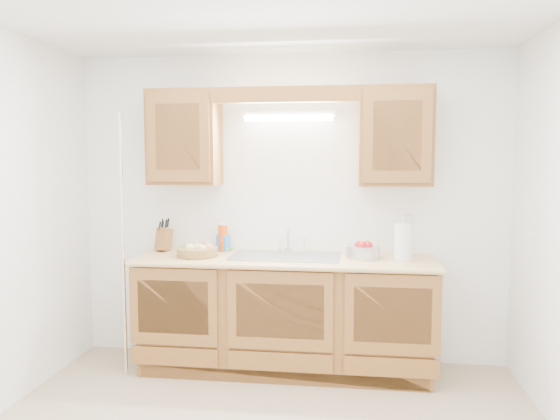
% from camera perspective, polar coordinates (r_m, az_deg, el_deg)
% --- Properties ---
extents(room, '(3.52, 3.50, 2.50)m').
position_cam_1_polar(room, '(3.01, -2.22, -2.39)').
color(room, '#C5B08E').
rests_on(room, ground).
extents(base_cabinets, '(2.20, 0.60, 0.86)m').
position_cam_1_polar(base_cabinets, '(4.34, 0.54, -10.91)').
color(base_cabinets, '#93612B').
rests_on(base_cabinets, ground).
extents(countertop, '(2.30, 0.63, 0.04)m').
position_cam_1_polar(countertop, '(4.23, 0.52, -5.23)').
color(countertop, '#DABB72').
rests_on(countertop, base_cabinets).
extents(upper_cabinet_left, '(0.55, 0.33, 0.75)m').
position_cam_1_polar(upper_cabinet_left, '(4.48, -9.91, 7.44)').
color(upper_cabinet_left, '#93612B').
rests_on(upper_cabinet_left, room).
extents(upper_cabinet_right, '(0.55, 0.33, 0.75)m').
position_cam_1_polar(upper_cabinet_right, '(4.29, 11.95, 7.50)').
color(upper_cabinet_right, '#93612B').
rests_on(upper_cabinet_right, room).
extents(valance, '(2.20, 0.05, 0.12)m').
position_cam_1_polar(valance, '(4.19, 0.54, 11.99)').
color(valance, '#93612B').
rests_on(valance, room).
extents(fluorescent_fixture, '(0.76, 0.08, 0.08)m').
position_cam_1_polar(fluorescent_fixture, '(4.40, 0.91, 9.80)').
color(fluorescent_fixture, white).
rests_on(fluorescent_fixture, room).
extents(sink, '(0.84, 0.46, 0.36)m').
position_cam_1_polar(sink, '(4.26, 0.56, -5.86)').
color(sink, '#9E9EA3').
rests_on(sink, countertop).
extents(wire_shelf_pole, '(0.03, 0.03, 2.00)m').
position_cam_1_polar(wire_shelf_pole, '(4.28, -16.08, -3.67)').
color(wire_shelf_pole, silver).
rests_on(wire_shelf_pole, ground).
extents(outlet_plate, '(0.08, 0.01, 0.12)m').
position_cam_1_polar(outlet_plate, '(4.48, 13.16, -1.27)').
color(outlet_plate, white).
rests_on(outlet_plate, room).
extents(fruit_basket, '(0.37, 0.37, 0.10)m').
position_cam_1_polar(fruit_basket, '(4.31, -8.63, -4.21)').
color(fruit_basket, olive).
rests_on(fruit_basket, countertop).
extents(knife_block, '(0.13, 0.17, 0.28)m').
position_cam_1_polar(knife_block, '(4.61, -12.06, -2.96)').
color(knife_block, '#93612B').
rests_on(knife_block, countertop).
extents(orange_canister, '(0.10, 0.10, 0.23)m').
position_cam_1_polar(orange_canister, '(4.51, -5.99, -2.84)').
color(orange_canister, '#DC4E0C').
rests_on(orange_canister, countertop).
extents(soap_bottle, '(0.11, 0.11, 0.20)m').
position_cam_1_polar(soap_bottle, '(4.52, -5.95, -3.05)').
color(soap_bottle, blue).
rests_on(soap_bottle, countertop).
extents(sponge, '(0.14, 0.12, 0.02)m').
position_cam_1_polar(sponge, '(4.56, -5.85, -4.09)').
color(sponge, '#CC333F').
rests_on(sponge, countertop).
extents(paper_towel, '(0.16, 0.16, 0.33)m').
position_cam_1_polar(paper_towel, '(4.19, 12.74, -3.29)').
color(paper_towel, silver).
rests_on(paper_towel, countertop).
extents(apple_bowl, '(0.34, 0.34, 0.13)m').
position_cam_1_polar(apple_bowl, '(4.22, 8.67, -4.23)').
color(apple_bowl, silver).
rests_on(apple_bowl, countertop).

